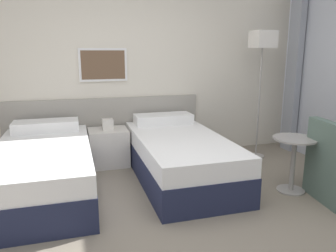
# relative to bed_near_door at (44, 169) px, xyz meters

# --- Properties ---
(ground_plane) EXTENTS (16.00, 16.00, 0.00)m
(ground_plane) POSITION_rel_bed_near_door_xyz_m (1.26, -1.17, -0.27)
(ground_plane) COLOR slate
(wall_headboard) EXTENTS (10.00, 0.10, 2.70)m
(wall_headboard) POSITION_rel_bed_near_door_xyz_m (1.23, 1.03, 1.03)
(wall_headboard) COLOR beige
(wall_headboard) RESTS_ON ground_plane
(bed_near_door) EXTENTS (0.98, 1.96, 0.65)m
(bed_near_door) POSITION_rel_bed_near_door_xyz_m (0.00, 0.00, 0.00)
(bed_near_door) COLOR #1E233D
(bed_near_door) RESTS_ON ground_plane
(bed_near_window) EXTENTS (0.98, 1.96, 0.65)m
(bed_near_window) POSITION_rel_bed_near_door_xyz_m (1.53, 0.00, 0.00)
(bed_near_window) COLOR #1E233D
(bed_near_window) RESTS_ON ground_plane
(nightstand) EXTENTS (0.51, 0.43, 0.63)m
(nightstand) POSITION_rel_bed_near_door_xyz_m (0.76, 0.71, -0.02)
(nightstand) COLOR beige
(nightstand) RESTS_ON ground_plane
(floor_lamp) EXTENTS (0.28, 0.28, 1.77)m
(floor_lamp) POSITION_rel_bed_near_door_xyz_m (2.86, 0.47, 1.27)
(floor_lamp) COLOR #9E9993
(floor_lamp) RESTS_ON ground_plane
(side_table) EXTENTS (0.46, 0.46, 0.60)m
(side_table) POSITION_rel_bed_near_door_xyz_m (2.59, -0.70, 0.15)
(side_table) COLOR gray
(side_table) RESTS_ON ground_plane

